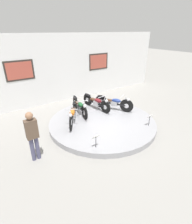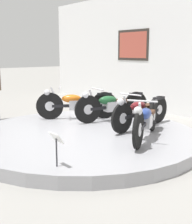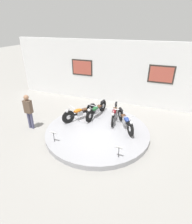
{
  "view_description": "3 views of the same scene",
  "coord_description": "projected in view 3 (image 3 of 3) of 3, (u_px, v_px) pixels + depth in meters",
  "views": [
    {
      "loc": [
        -4.14,
        -5.61,
        3.93
      ],
      "look_at": [
        -0.3,
        0.07,
        0.68
      ],
      "focal_mm": 28.0,
      "sensor_mm": 36.0,
      "label": 1
    },
    {
      "loc": [
        5.1,
        -3.72,
        1.86
      ],
      "look_at": [
        0.24,
        0.12,
        0.66
      ],
      "focal_mm": 50.0,
      "sensor_mm": 36.0,
      "label": 2
    },
    {
      "loc": [
        2.31,
        -6.44,
        4.63
      ],
      "look_at": [
        -0.14,
        0.2,
        1.0
      ],
      "focal_mm": 28.0,
      "sensor_mm": 36.0,
      "label": 3
    }
  ],
  "objects": [
    {
      "name": "back_wall",
      "position": [
        119.0,
        73.0,
        10.57
      ],
      "size": [
        14.0,
        0.22,
        3.78
      ],
      "color": "white",
      "rests_on": "ground_plane"
    },
    {
      "name": "info_placard_front_left",
      "position": [
        54.0,
        134.0,
        7.1
      ],
      "size": [
        0.26,
        0.11,
        0.51
      ],
      "color": "#333338",
      "rests_on": "display_platform"
    },
    {
      "name": "motorcycle_maroon",
      "position": [
        114.0,
        113.0,
        8.75
      ],
      "size": [
        0.54,
        1.97,
        0.79
      ],
      "color": "black",
      "rests_on": "display_platform"
    },
    {
      "name": "visitor_standing",
      "position": [
        29.0,
        110.0,
        8.18
      ],
      "size": [
        0.36,
        0.23,
        1.73
      ],
      "color": "#4C4C6B",
      "rests_on": "ground_plane"
    },
    {
      "name": "ground_plane",
      "position": [
        97.0,
        133.0,
        8.2
      ],
      "size": [
        60.0,
        60.0,
        0.0
      ],
      "primitive_type": "plane",
      "color": "gray"
    },
    {
      "name": "display_platform",
      "position": [
        97.0,
        131.0,
        8.15
      ],
      "size": [
        4.74,
        4.74,
        0.22
      ],
      "primitive_type": "cylinder",
      "color": "#99999E",
      "rests_on": "ground_plane"
    },
    {
      "name": "motorcycle_green",
      "position": [
        96.0,
        110.0,
        9.05
      ],
      "size": [
        0.55,
        1.99,
        0.81
      ],
      "color": "black",
      "rests_on": "display_platform"
    },
    {
      "name": "motorcycle_orange",
      "position": [
        80.0,
        112.0,
        8.78
      ],
      "size": [
        1.16,
        1.71,
        0.81
      ],
      "color": "black",
      "rests_on": "display_platform"
    },
    {
      "name": "info_placard_front_centre",
      "position": [
        119.0,
        149.0,
        6.27
      ],
      "size": [
        0.26,
        0.11,
        0.51
      ],
      "color": "#333338",
      "rests_on": "display_platform"
    },
    {
      "name": "motorcycle_blue",
      "position": [
        126.0,
        120.0,
        8.06
      ],
      "size": [
        1.09,
        1.76,
        0.81
      ],
      "color": "black",
      "rests_on": "display_platform"
    }
  ]
}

